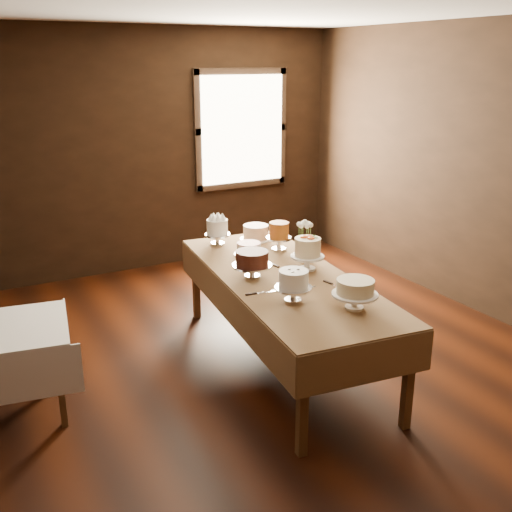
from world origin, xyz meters
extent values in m
cube|color=black|center=(0.00, 0.00, 0.00)|extent=(5.00, 6.00, 0.01)
cube|color=beige|center=(0.00, 0.00, 2.80)|extent=(5.00, 6.00, 0.01)
cube|color=black|center=(0.00, 3.00, 1.40)|extent=(5.00, 0.02, 2.80)
cube|color=black|center=(2.50, 0.00, 1.40)|extent=(0.02, 6.00, 2.80)
cube|color=#FFEABF|center=(1.30, 2.94, 1.60)|extent=(1.10, 0.05, 1.30)
cube|color=#492D15|center=(-0.33, -1.01, 0.35)|extent=(0.07, 0.07, 0.71)
cube|color=#492D15|center=(-0.06, 1.31, 0.35)|extent=(0.07, 0.07, 0.71)
cube|color=#492D15|center=(0.46, -1.10, 0.35)|extent=(0.07, 0.07, 0.71)
cube|color=#492D15|center=(0.73, 1.22, 0.35)|extent=(0.07, 0.07, 0.71)
cube|color=#492D15|center=(0.20, 0.10, 0.75)|extent=(1.19, 2.54, 0.04)
cube|color=#96714B|center=(0.20, 0.10, 0.77)|extent=(1.26, 2.61, 0.01)
cube|color=#492D15|center=(-1.60, 0.05, 0.30)|extent=(0.05, 0.05, 0.61)
cube|color=#492D15|center=(-1.50, 0.65, 0.30)|extent=(0.05, 0.05, 0.61)
cube|color=#492D15|center=(-1.85, 0.40, 0.63)|extent=(0.82, 0.82, 0.04)
cube|color=white|center=(-1.85, 0.40, 0.66)|extent=(0.91, 0.91, 0.01)
cylinder|color=silver|center=(0.10, 1.14, 0.83)|extent=(0.24, 0.24, 0.11)
cylinder|color=white|center=(0.10, 1.14, 0.96)|extent=(0.28, 0.28, 0.14)
cylinder|color=white|center=(0.49, 1.10, 0.78)|extent=(0.31, 0.31, 0.01)
cylinder|color=beige|center=(0.49, 1.10, 0.85)|extent=(0.32, 0.32, 0.13)
cylinder|color=white|center=(0.21, 0.72, 0.78)|extent=(0.27, 0.27, 0.01)
cylinder|color=white|center=(0.21, 0.72, 0.83)|extent=(0.25, 0.25, 0.09)
cylinder|color=silver|center=(0.52, 0.71, 0.84)|extent=(0.24, 0.24, 0.13)
cylinder|color=#AD5818|center=(0.52, 0.71, 0.98)|extent=(0.24, 0.24, 0.14)
cylinder|color=silver|center=(-0.03, 0.20, 0.84)|extent=(0.32, 0.32, 0.12)
cylinder|color=#3D160C|center=(-0.03, 0.20, 0.95)|extent=(0.36, 0.36, 0.11)
cylinder|color=white|center=(0.45, 0.14, 0.84)|extent=(0.28, 0.28, 0.13)
cylinder|color=beige|center=(0.45, 0.14, 0.98)|extent=(0.22, 0.22, 0.15)
cylinder|color=silver|center=(-0.01, -0.38, 0.84)|extent=(0.27, 0.27, 0.12)
cylinder|color=white|center=(-0.01, -0.38, 0.96)|extent=(0.29, 0.29, 0.12)
cylinder|color=white|center=(0.29, -0.70, 0.84)|extent=(0.32, 0.32, 0.13)
cylinder|color=beige|center=(0.29, -0.70, 0.95)|extent=(0.37, 0.37, 0.10)
cube|color=silver|center=(0.22, -0.22, 0.78)|extent=(0.24, 0.05, 0.01)
cube|color=silver|center=(0.45, -0.31, 0.78)|extent=(0.07, 0.24, 0.01)
cube|color=silver|center=(0.24, 0.46, 0.78)|extent=(0.06, 0.24, 0.01)
cube|color=silver|center=(0.56, 0.31, 0.78)|extent=(0.18, 0.20, 0.01)
cube|color=silver|center=(-0.10, -0.14, 0.78)|extent=(0.24, 0.05, 0.01)
imported|color=#2D2823|center=(0.58, 0.40, 0.84)|extent=(0.15, 0.15, 0.13)
camera|label=1|loc=(-2.14, -3.73, 2.43)|focal=41.88mm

